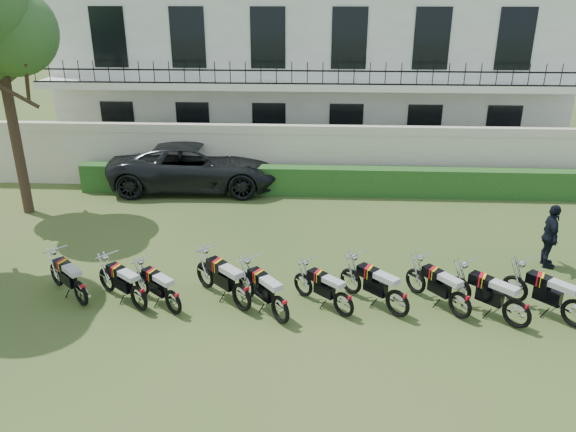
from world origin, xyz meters
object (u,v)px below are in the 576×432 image
(motorcycle_1, at_px, (138,292))
(motorcycle_5, at_px, (344,299))
(motorcycle_0, at_px, (80,288))
(motorcycle_4, at_px, (280,303))
(officer_5, at_px, (550,236))
(suv, at_px, (197,166))
(motorcycle_8, at_px, (518,307))
(motorcycle_2, at_px, (173,297))
(motorcycle_3, at_px, (241,291))
(motorcycle_7, at_px, (461,299))
(motorcycle_6, at_px, (398,297))

(motorcycle_1, relative_size, motorcycle_5, 1.11)
(motorcycle_1, bearing_deg, motorcycle_0, 122.68)
(motorcycle_4, height_order, officer_5, officer_5)
(motorcycle_0, relative_size, motorcycle_1, 0.95)
(motorcycle_0, xyz_separation_m, suv, (0.99, 8.34, 0.37))
(motorcycle_1, xyz_separation_m, motorcycle_8, (8.27, -0.26, 0.04))
(motorcycle_0, bearing_deg, motorcycle_8, -49.70)
(motorcycle_1, bearing_deg, motorcycle_2, -59.31)
(motorcycle_3, distance_m, officer_5, 8.15)
(motorcycle_4, xyz_separation_m, officer_5, (6.81, 3.11, 0.35))
(motorcycle_0, distance_m, motorcycle_7, 8.55)
(officer_5, bearing_deg, motorcycle_8, 157.06)
(motorcycle_3, bearing_deg, motorcycle_5, -48.74)
(motorcycle_2, bearing_deg, motorcycle_8, -50.64)
(motorcycle_1, bearing_deg, motorcycle_5, -51.60)
(motorcycle_7, height_order, motorcycle_8, motorcycle_8)
(motorcycle_1, bearing_deg, motorcycle_3, -48.46)
(motorcycle_4, distance_m, motorcycle_6, 2.60)
(motorcycle_6, height_order, motorcycle_8, motorcycle_8)
(motorcycle_4, xyz_separation_m, suv, (-3.61, 8.83, 0.34))
(motorcycle_4, bearing_deg, motorcycle_2, 135.65)
(motorcycle_4, distance_m, motorcycle_7, 3.97)
(motorcycle_0, relative_size, motorcycle_2, 1.01)
(suv, height_order, officer_5, officer_5)
(motorcycle_8, bearing_deg, motorcycle_2, 133.16)
(motorcycle_3, height_order, suv, suv)
(motorcycle_4, distance_m, motorcycle_5, 1.42)
(motorcycle_0, relative_size, officer_5, 0.86)
(motorcycle_8, bearing_deg, motorcycle_7, 117.29)
(motorcycle_7, bearing_deg, motorcycle_2, 144.32)
(motorcycle_3, height_order, motorcycle_8, motorcycle_3)
(motorcycle_2, distance_m, motorcycle_7, 6.35)
(motorcycle_6, xyz_separation_m, motorcycle_8, (2.49, -0.31, 0.01))
(motorcycle_2, bearing_deg, motorcycle_6, -47.62)
(motorcycle_3, relative_size, motorcycle_5, 1.11)
(motorcycle_8, bearing_deg, motorcycle_0, 131.93)
(motorcycle_1, relative_size, motorcycle_4, 0.96)
(motorcycle_6, height_order, motorcycle_7, motorcycle_6)
(motorcycle_2, relative_size, motorcycle_5, 1.03)
(motorcycle_6, xyz_separation_m, suv, (-6.19, 8.43, 0.34))
(motorcycle_1, relative_size, motorcycle_3, 1.00)
(motorcycle_1, height_order, motorcycle_7, motorcycle_7)
(motorcycle_0, bearing_deg, officer_5, -34.36)
(motorcycle_1, xyz_separation_m, motorcycle_4, (3.21, -0.34, 0.02))
(motorcycle_4, relative_size, motorcycle_7, 1.02)
(motorcycle_8, bearing_deg, motorcycle_1, 132.51)
(motorcycle_7, xyz_separation_m, officer_5, (2.86, 2.69, 0.37))
(motorcycle_4, relative_size, officer_5, 0.95)
(motorcycle_0, xyz_separation_m, motorcycle_5, (5.99, -0.15, -0.02))
(motorcycle_5, relative_size, motorcycle_6, 0.93)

